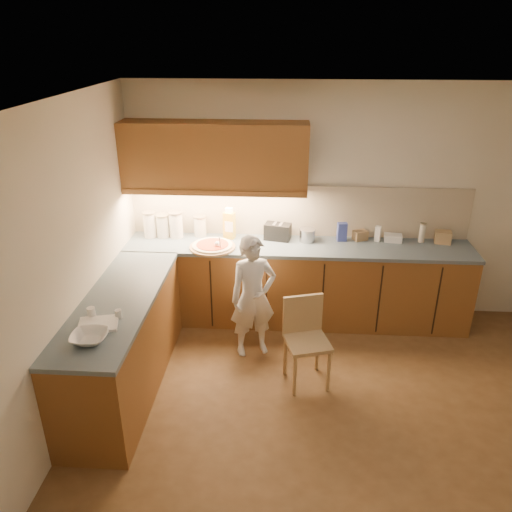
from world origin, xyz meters
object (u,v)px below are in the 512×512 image
oil_jug (229,224)px  child (253,297)px  wooden_chair (305,334)px  toaster (278,232)px  pizza_on_board (213,246)px

oil_jug → child: bearing=-68.8°
wooden_chair → toaster: (-0.30, 1.24, 0.52)m
child → toaster: size_ratio=4.11×
wooden_chair → child: bearing=125.4°
pizza_on_board → oil_jug: oil_jug is taller
toaster → pizza_on_board: bearing=-144.4°
pizza_on_board → wooden_chair: bearing=-43.8°
child → toaster: child is taller
child → toaster: (0.21, 0.83, 0.37)m
wooden_chair → pizza_on_board: bearing=119.9°
child → oil_jug: 1.00m
pizza_on_board → wooden_chair: pizza_on_board is taller
toaster → oil_jug: bearing=-167.8°
oil_jug → toaster: 0.54m
pizza_on_board → oil_jug: bearing=63.4°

